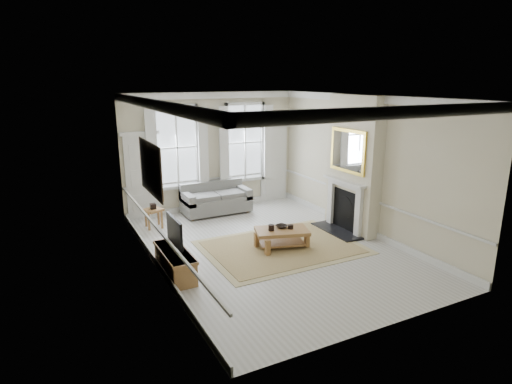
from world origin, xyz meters
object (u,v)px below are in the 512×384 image
tv_stand (175,263)px  coffee_table (282,233)px  sofa (215,200)px  side_table (153,213)px

tv_stand → coffee_table: bearing=5.6°
sofa → side_table: sofa is taller
coffee_table → sofa: bearing=113.8°
sofa → tv_stand: 4.09m
side_table → tv_stand: bearing=-96.1°
tv_stand → side_table: bearing=83.9°
coffee_table → tv_stand: (-2.57, -0.25, -0.11)m
coffee_table → side_table: bearing=147.4°
sofa → side_table: (-1.91, -0.47, 0.04)m
sofa → side_table: 1.97m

